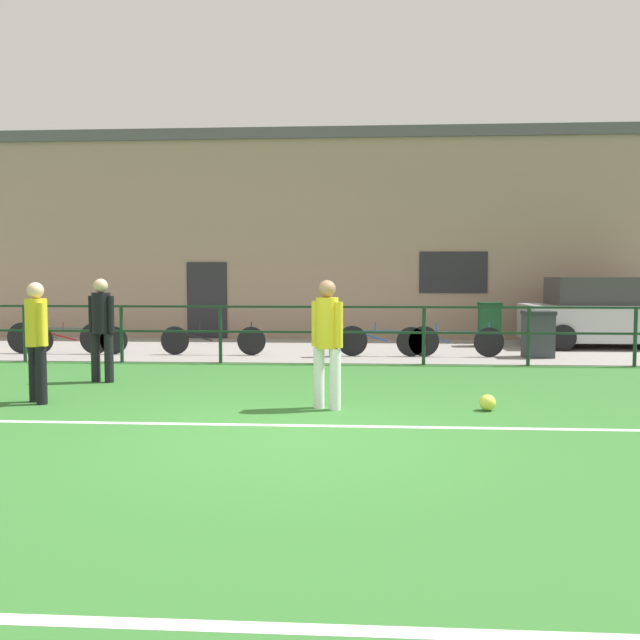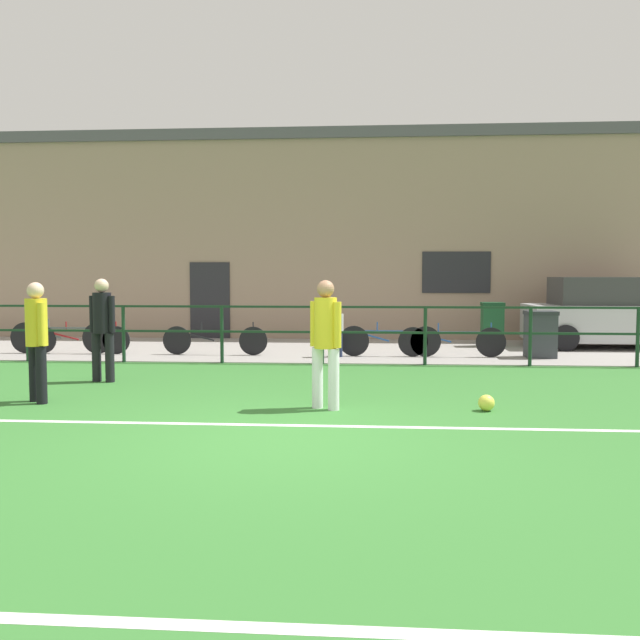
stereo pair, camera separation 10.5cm
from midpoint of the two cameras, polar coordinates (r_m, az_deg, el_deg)
The scene contains 19 objects.
ground at distance 7.23m, azimuth -2.72°, elevation -10.28°, with size 60.00×44.00×0.04m, color #33702D.
field_line_touchline at distance 7.83m, azimuth -2.17°, elevation -9.01°, with size 36.00×0.11×0.00m, color white.
field_line_hash at distance 3.70m, azimuth -10.52°, elevation -24.30°, with size 36.00×0.11×0.00m, color white.
pavement_strip at distance 15.58m, azimuth 1.04°, elevation -2.54°, with size 48.00×5.00×0.02m, color gray.
perimeter_fence at distance 13.02m, azimuth 0.44°, elevation -0.54°, with size 36.07×0.07×1.15m.
clubhouse_facade at distance 19.21m, azimuth 1.66°, elevation 7.17°, with size 28.00×2.56×5.70m.
player_goalkeeper at distance 11.40m, azimuth -17.90°, elevation -0.28°, with size 0.45×0.30×1.69m.
player_striker at distance 8.63m, azimuth 0.83°, elevation -1.39°, with size 0.42×0.29×1.68m.
player_winger at distance 9.83m, azimuth -22.83°, elevation -1.16°, with size 0.36×0.33×1.65m.
soccer_ball_match at distance 8.89m, azimuth 14.40°, elevation -6.89°, with size 0.21×0.21×0.21m, color #E5E04C.
spectator_child at distance 14.05m, azimuth 1.65°, elevation -0.64°, with size 0.29×0.19×1.10m.
parked_car_red at distance 17.32m, azimuth 23.96°, elevation 0.43°, with size 4.08×1.80×1.68m.
bicycle_parked_0 at distance 14.60m, azimuth -8.81°, elevation -1.70°, with size 2.30×0.04×0.72m.
bicycle_parked_1 at distance 15.56m, azimuth -19.77°, elevation -1.55°, with size 2.28×0.04×0.72m.
bicycle_parked_2 at distance 14.23m, azimuth 6.18°, elevation -1.76°, with size 2.16×0.04×0.74m.
bicycle_parked_3 at distance 15.73m, azimuth -21.11°, elevation -1.39°, with size 2.33×0.04×0.78m.
bicycle_parked_4 at distance 14.34m, azimuth 11.41°, elevation -1.80°, with size 2.26×0.04×0.73m.
trash_bin_0 at distance 16.70m, azimuth 14.72°, elevation -0.34°, with size 0.53×0.45×1.07m.
trash_bin_1 at distance 14.71m, azimuth 18.56°, elevation -1.15°, with size 0.63×0.53×0.98m.
Camera 2 is at (0.90, -6.95, 1.74)m, focal length 37.35 mm.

